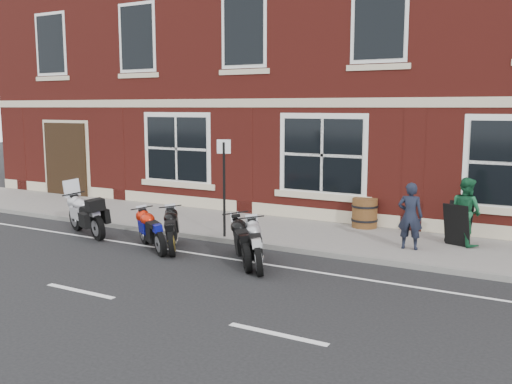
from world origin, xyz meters
TOP-DOWN VIEW (x-y plane):
  - ground at (0.00, 0.00)m, footprint 80.00×80.00m
  - sidewalk at (0.00, 3.00)m, footprint 30.00×3.00m
  - kerb at (0.00, 1.42)m, footprint 30.00×0.16m
  - pub_building at (0.00, 10.50)m, footprint 24.00×12.00m
  - moto_touring_silver at (-3.33, 0.40)m, footprint 2.01×0.95m
  - moto_sport_red at (-0.83, 0.03)m, footprint 1.62×1.16m
  - moto_sport_black at (-0.43, 0.31)m, footprint 1.21×1.61m
  - moto_sport_silver at (1.98, 0.01)m, footprint 1.16×1.68m
  - moto_naked_black at (1.57, 0.11)m, footprint 1.35×1.66m
  - pedestrian_left at (4.47, 2.54)m, footprint 0.59×0.42m
  - pedestrian_right at (5.49, 3.53)m, footprint 0.97×0.93m
  - a_board_sign at (5.34, 3.45)m, footprint 0.68×0.55m
  - barrel_planter at (2.83, 4.30)m, footprint 0.70×0.70m
  - parking_sign at (0.18, 1.55)m, footprint 0.32×0.14m

SIDE VIEW (x-z plane):
  - ground at x=0.00m, z-range 0.00..0.00m
  - sidewalk at x=0.00m, z-range 0.00..0.12m
  - kerb at x=0.00m, z-range 0.00..0.12m
  - moto_sport_red at x=-0.83m, z-range 0.06..0.91m
  - moto_sport_black at x=-0.43m, z-range 0.06..0.92m
  - moto_sport_silver at x=1.98m, z-range 0.06..0.93m
  - barrel_planter at x=2.83m, z-range 0.12..0.90m
  - moto_naked_black at x=1.57m, z-range 0.07..0.97m
  - moto_touring_silver at x=-3.33m, z-range -0.13..1.27m
  - a_board_sign at x=5.34m, z-range 0.12..1.11m
  - pedestrian_left at x=4.47m, z-range 0.12..1.63m
  - pedestrian_right at x=5.49m, z-range 0.12..1.70m
  - parking_sign at x=0.18m, z-range 0.31..2.69m
  - pub_building at x=0.00m, z-range 0.00..12.00m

